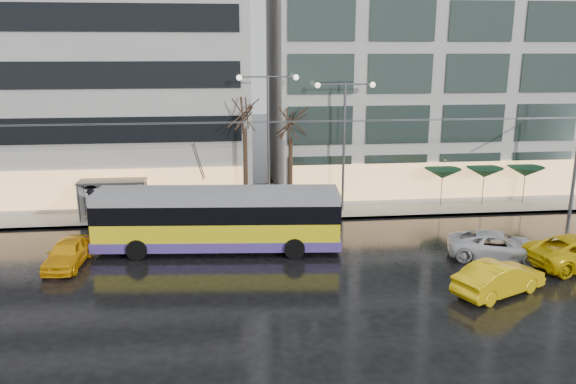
{
  "coord_description": "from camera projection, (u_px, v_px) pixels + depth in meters",
  "views": [
    {
      "loc": [
        -0.68,
        -25.21,
        10.78
      ],
      "look_at": [
        2.65,
        5.0,
        2.99
      ],
      "focal_mm": 35.0,
      "sensor_mm": 36.0,
      "label": 1
    }
  ],
  "objects": [
    {
      "name": "taxi_a",
      "position": [
        68.0,
        253.0,
        28.51
      ],
      "size": [
        1.93,
        4.22,
        1.4
      ],
      "primitive_type": "imported",
      "rotation": [
        0.0,
        0.0,
        -0.07
      ],
      "color": "#F8AF0D",
      "rests_on": "ground"
    },
    {
      "name": "pedestrian_b",
      "position": [
        174.0,
        200.0,
        37.34
      ],
      "size": [
        1.0,
        0.96,
        1.63
      ],
      "color": "black",
      "rests_on": "sidewalk"
    },
    {
      "name": "street_lamp_near",
      "position": [
        268.0,
        125.0,
        36.14
      ],
      "size": [
        3.96,
        0.36,
        9.03
      ],
      "color": "#595B60",
      "rests_on": "sidewalk"
    },
    {
      "name": "bus_shelter",
      "position": [
        107.0,
        190.0,
        35.94
      ],
      "size": [
        4.2,
        1.6,
        2.51
      ],
      "color": "#595B60",
      "rests_on": "sidewalk"
    },
    {
      "name": "kerb",
      "position": [
        271.0,
        221.0,
        35.93
      ],
      "size": [
        80.0,
        0.1,
        0.15
      ],
      "primitive_type": "cube",
      "color": "slate",
      "rests_on": "ground"
    },
    {
      "name": "catenary",
      "position": [
        255.0,
        160.0,
        33.71
      ],
      "size": [
        42.24,
        5.12,
        7.0
      ],
      "color": "#595B60",
      "rests_on": "ground"
    },
    {
      "name": "pedestrian_a",
      "position": [
        126.0,
        199.0,
        35.34
      ],
      "size": [
        1.09,
        1.11,
        2.19
      ],
      "color": "black",
      "rests_on": "sidewalk"
    },
    {
      "name": "parasol_a",
      "position": [
        443.0,
        174.0,
        38.49
      ],
      "size": [
        2.5,
        2.5,
        2.65
      ],
      "color": "#595B60",
      "rests_on": "sidewalk"
    },
    {
      "name": "building_left",
      "position": [
        13.0,
        43.0,
        40.85
      ],
      "size": [
        34.0,
        14.0,
        22.0
      ],
      "primitive_type": "cube",
      "color": "#A7A4A0",
      "rests_on": "sidewalk"
    },
    {
      "name": "building_right",
      "position": [
        475.0,
        24.0,
        44.19
      ],
      "size": [
        32.0,
        14.0,
        25.0
      ],
      "primitive_type": "cube",
      "color": "#A7A4A0",
      "rests_on": "sidewalk"
    },
    {
      "name": "taxi_b",
      "position": [
        499.0,
        278.0,
        25.23
      ],
      "size": [
        4.82,
        3.35,
        1.51
      ],
      "primitive_type": "imported",
      "rotation": [
        0.0,
        0.0,
        2.0
      ],
      "color": "yellow",
      "rests_on": "ground"
    },
    {
      "name": "sedan_silver",
      "position": [
        498.0,
        246.0,
        29.5
      ],
      "size": [
        5.6,
        3.82,
        1.42
      ],
      "primitive_type": "imported",
      "rotation": [
        0.0,
        0.0,
        1.26
      ],
      "color": "silver",
      "rests_on": "ground"
    },
    {
      "name": "sidewalk",
      "position": [
        266.0,
        201.0,
        40.7
      ],
      "size": [
        80.0,
        10.0,
        0.15
      ],
      "primitive_type": "cube",
      "color": "gray",
      "rests_on": "ground"
    },
    {
      "name": "trolleybus",
      "position": [
        218.0,
        221.0,
        30.5
      ],
      "size": [
        13.37,
        5.64,
        6.12
      ],
      "color": "yellow",
      "rests_on": "ground"
    },
    {
      "name": "pedestrian_c",
      "position": [
        92.0,
        199.0,
        36.54
      ],
      "size": [
        1.36,
        1.11,
        2.11
      ],
      "color": "black",
      "rests_on": "sidewalk"
    },
    {
      "name": "parasol_c",
      "position": [
        525.0,
        172.0,
        39.13
      ],
      "size": [
        2.5,
        2.5,
        2.65
      ],
      "color": "#595B60",
      "rests_on": "sidewalk"
    },
    {
      "name": "parasol_b",
      "position": [
        484.0,
        173.0,
        38.81
      ],
      "size": [
        2.5,
        2.5,
        2.65
      ],
      "color": "#595B60",
      "rests_on": "sidewalk"
    },
    {
      "name": "tree_a",
      "position": [
        244.0,
        108.0,
        35.91
      ],
      "size": [
        3.2,
        3.2,
        8.4
      ],
      "color": "black",
      "rests_on": "sidewalk"
    },
    {
      "name": "ground",
      "position": [
        245.0,
        279.0,
        27.02
      ],
      "size": [
        140.0,
        140.0,
        0.0
      ],
      "primitive_type": "plane",
      "color": "black",
      "rests_on": "ground"
    },
    {
      "name": "tree_b",
      "position": [
        291.0,
        118.0,
        36.59
      ],
      "size": [
        3.2,
        3.2,
        7.7
      ],
      "color": "black",
      "rests_on": "sidewalk"
    },
    {
      "name": "street_lamp_far",
      "position": [
        344.0,
        128.0,
        36.74
      ],
      "size": [
        3.96,
        0.36,
        8.53
      ],
      "color": "#595B60",
      "rests_on": "sidewalk"
    }
  ]
}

